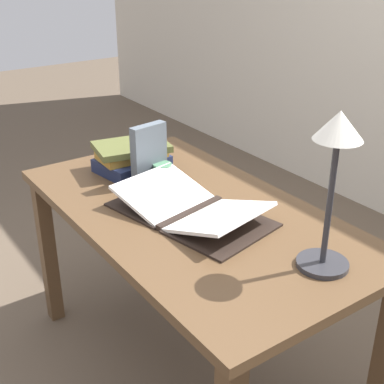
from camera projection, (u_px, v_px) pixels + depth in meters
The scene contains 7 objects.
ground_plane at pixel (191, 367), 2.21m from camera, with size 12.00×12.00×0.00m, color brown.
reading_desk at pixel (191, 233), 1.94m from camera, with size 1.38×0.76×0.74m.
open_book at pixel (190, 209), 1.85m from camera, with size 0.61×0.43×0.08m.
book_stack_tall at pixel (132, 157), 2.21m from camera, with size 0.25×0.32×0.12m.
book_standing_upright at pixel (149, 154), 2.06m from camera, with size 0.06×0.15×0.24m.
reading_lamp at pixel (335, 160), 1.43m from camera, with size 0.15×0.15×0.47m.
coffee_mug at pixel (162, 174), 2.09m from camera, with size 0.10×0.08×0.08m.
Camera 1 is at (1.39, -0.97, 1.60)m, focal length 50.00 mm.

